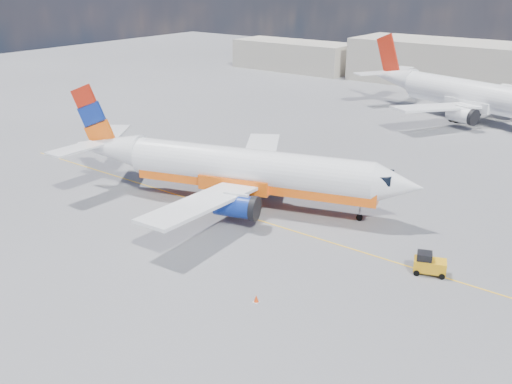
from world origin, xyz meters
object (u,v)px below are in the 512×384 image
Objects in this scene: second_jet at (474,96)px; gse_tug at (429,264)px; traffic_cone at (256,299)px; main_jet at (239,169)px.

second_jet reaches higher than gse_tug.
gse_tug is 12.84m from traffic_cone.
main_jet is at bearing 132.58° from traffic_cone.
gse_tug is at bearing -23.32° from main_jet.
second_jet is (7.02, 44.46, 0.24)m from main_jet.
main_jet is 13.42× the size of gse_tug.
second_jet is at bearing 83.66° from gse_tug.
gse_tug is (18.90, -2.01, -2.66)m from main_jet.
traffic_cone is at bearing -64.67° from main_jet.
traffic_cone is (11.43, -12.44, -3.16)m from main_jet.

